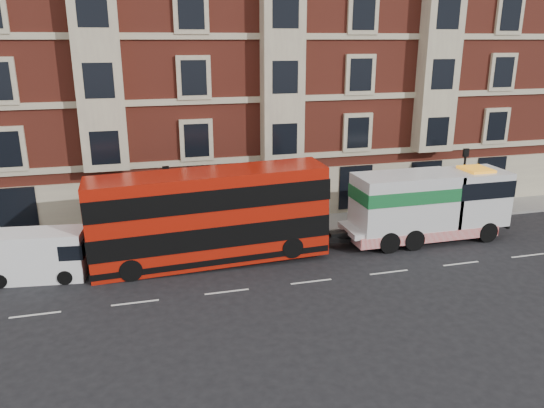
{
  "coord_description": "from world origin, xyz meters",
  "views": [
    {
      "loc": [
        -7.64,
        -21.31,
        10.84
      ],
      "look_at": [
        -0.82,
        4.0,
        2.67
      ],
      "focal_mm": 35.0,
      "sensor_mm": 36.0,
      "label": 1
    }
  ],
  "objects": [
    {
      "name": "box_van",
      "position": [
        -12.37,
        3.75,
        1.14
      ],
      "size": [
        4.66,
        2.35,
        2.32
      ],
      "rotation": [
        0.0,
        0.0,
        -0.13
      ],
      "color": "white",
      "rests_on": "ground"
    },
    {
      "name": "pedestrian",
      "position": [
        -9.18,
        6.15,
        1.02
      ],
      "size": [
        0.74,
        0.73,
        1.73
      ],
      "primitive_type": "imported",
      "rotation": [
        0.0,
        0.0,
        -0.75
      ],
      "color": "#1B1D37",
      "rests_on": "sidewalk"
    },
    {
      "name": "tow_truck",
      "position": [
        7.9,
        3.5,
        2.06
      ],
      "size": [
        9.34,
        2.76,
        3.89
      ],
      "color": "silver",
      "rests_on": "ground"
    },
    {
      "name": "lamp_post_west",
      "position": [
        -6.0,
        6.2,
        2.68
      ],
      "size": [
        0.35,
        0.15,
        4.35
      ],
      "color": "black",
      "rests_on": "sidewalk"
    },
    {
      "name": "victorian_terrace",
      "position": [
        0.5,
        15.0,
        10.07
      ],
      "size": [
        45.0,
        12.0,
        20.4
      ],
      "color": "maroon",
      "rests_on": "ground"
    },
    {
      "name": "double_decker_bus",
      "position": [
        -4.16,
        3.5,
        2.5
      ],
      "size": [
        11.66,
        2.68,
        4.72
      ],
      "color": "#AE1709",
      "rests_on": "ground"
    },
    {
      "name": "ground",
      "position": [
        0.0,
        0.0,
        0.0
      ],
      "size": [
        120.0,
        120.0,
        0.0
      ],
      "primitive_type": "plane",
      "color": "black",
      "rests_on": "ground"
    },
    {
      "name": "sidewalk",
      "position": [
        0.0,
        7.5,
        0.07
      ],
      "size": [
        90.0,
        3.0,
        0.15
      ],
      "primitive_type": "cube",
      "color": "slate",
      "rests_on": "ground"
    },
    {
      "name": "lamp_post_east",
      "position": [
        12.0,
        6.2,
        2.68
      ],
      "size": [
        0.35,
        0.15,
        4.35
      ],
      "color": "black",
      "rests_on": "sidewalk"
    }
  ]
}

